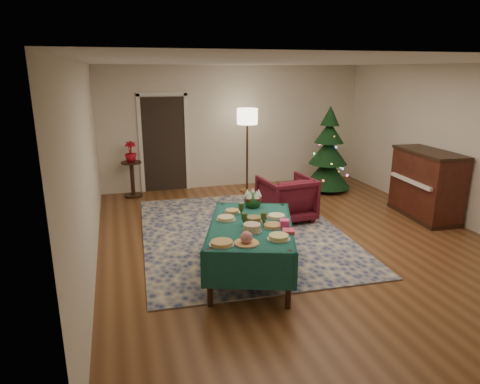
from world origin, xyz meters
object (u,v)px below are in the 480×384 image
object	(u,v)px
buffet_table	(251,234)
floor_lamp	(247,122)
potted_plant	(131,156)
armchair	(286,196)
side_table	(132,180)
piano	(426,185)
christmas_tree	(328,153)
gift_box	(285,223)

from	to	relation	value
buffet_table	floor_lamp	xyz separation A→B (m)	(1.15, 3.85, 0.97)
floor_lamp	potted_plant	size ratio (longest dim) A/B	4.24
armchair	potted_plant	distance (m)	3.45
side_table	piano	size ratio (longest dim) A/B	0.51
buffet_table	potted_plant	world-z (taller)	potted_plant
christmas_tree	floor_lamp	bearing A→B (deg)	165.71
armchair	potted_plant	xyz separation A→B (m)	(-2.55, 2.29, 0.43)
floor_lamp	christmas_tree	size ratio (longest dim) A/B	0.97
armchair	piano	world-z (taller)	piano
side_table	piano	world-z (taller)	piano
side_table	piano	xyz separation A→B (m)	(5.02, -2.83, 0.23)
piano	side_table	bearing A→B (deg)	150.54
buffet_table	gift_box	xyz separation A→B (m)	(0.37, -0.22, 0.19)
side_table	potted_plant	bearing A→B (deg)	-45.00
armchair	christmas_tree	xyz separation A→B (m)	(1.62, 1.57, 0.40)
armchair	side_table	world-z (taller)	armchair
floor_lamp	side_table	world-z (taller)	floor_lamp
side_table	floor_lamp	bearing A→B (deg)	-6.49
buffet_table	armchair	xyz separation A→B (m)	(1.26, 1.85, -0.13)
armchair	piano	size ratio (longest dim) A/B	0.60
side_table	potted_plant	size ratio (longest dim) A/B	1.76
floor_lamp	piano	size ratio (longest dim) A/B	1.24
armchair	potted_plant	bearing A→B (deg)	-47.63
side_table	christmas_tree	bearing A→B (deg)	-9.76
buffet_table	christmas_tree	size ratio (longest dim) A/B	1.10
buffet_table	gift_box	bearing A→B (deg)	-31.05
floor_lamp	buffet_table	bearing A→B (deg)	-106.65
buffet_table	side_table	world-z (taller)	side_table
buffet_table	christmas_tree	bearing A→B (deg)	49.94
armchair	floor_lamp	xyz separation A→B (m)	(-0.10, 2.01, 1.10)
christmas_tree	gift_box	bearing A→B (deg)	-124.53
armchair	piano	xyz separation A→B (m)	(2.47, -0.55, 0.16)
buffet_table	floor_lamp	distance (m)	4.14
armchair	floor_lamp	distance (m)	2.29
gift_box	potted_plant	bearing A→B (deg)	110.88
floor_lamp	side_table	distance (m)	2.72
armchair	potted_plant	world-z (taller)	potted_plant
floor_lamp	armchair	bearing A→B (deg)	-87.04
armchair	gift_box	bearing A→B (deg)	61.05
buffet_table	floor_lamp	bearing A→B (deg)	73.35
gift_box	buffet_table	bearing A→B (deg)	148.95
floor_lamp	gift_box	bearing A→B (deg)	-100.88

